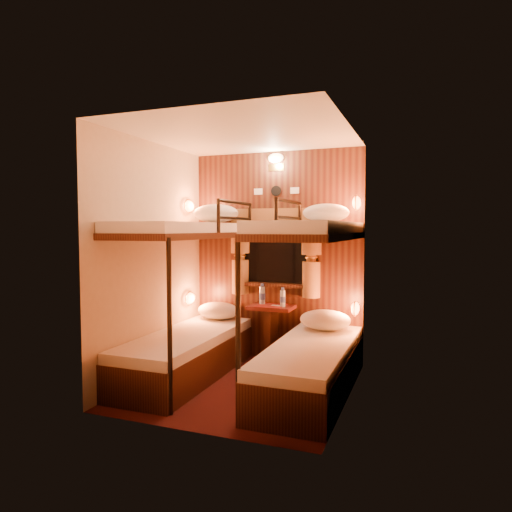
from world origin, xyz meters
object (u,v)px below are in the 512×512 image
at_px(bunk_right, 311,333).
at_px(bottle_left, 262,295).
at_px(bottle_right, 283,298).
at_px(bunk_left, 187,323).
at_px(table, 271,326).

relative_size(bunk_right, bottle_left, 7.85).
height_order(bottle_left, bottle_right, bottle_left).
bearing_deg(bottle_left, bunk_left, -122.43).
bearing_deg(bottle_right, bottle_left, 164.65).
height_order(bunk_left, bunk_right, same).
distance_m(bottle_left, bottle_right, 0.28).
bearing_deg(bottle_left, bunk_right, -46.81).
bearing_deg(bunk_left, bottle_left, 57.57).
bearing_deg(bunk_right, bunk_left, 180.00).
distance_m(bunk_left, bunk_right, 1.30).
relative_size(bunk_left, table, 2.90).
height_order(table, bottle_left, bottle_left).
bearing_deg(bunk_left, table, 50.33).
xyz_separation_m(bottle_left, bottle_right, (0.27, -0.07, -0.01)).
bearing_deg(bottle_left, table, -18.62).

